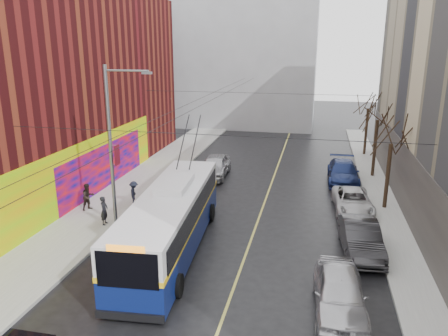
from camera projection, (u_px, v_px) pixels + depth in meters
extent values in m
cube|color=gray|center=(105.00, 210.00, 27.09)|extent=(4.00, 60.00, 0.15)
cube|color=gray|center=(394.00, 234.00, 23.64)|extent=(2.00, 60.00, 0.15)
cube|color=#BFB74C|center=(261.00, 211.00, 27.06)|extent=(0.12, 50.00, 0.01)
cube|color=#E3AD05|center=(55.00, 189.00, 25.08)|extent=(0.08, 28.00, 4.00)
cube|color=#040C92|center=(105.00, 167.00, 30.82)|extent=(0.06, 12.00, 3.20)
cube|color=#4C4742|center=(410.00, 190.00, 24.79)|extent=(0.06, 36.00, 4.00)
cube|color=gray|center=(236.00, 52.00, 55.23)|extent=(20.00, 12.00, 18.00)
cylinder|color=slate|center=(111.00, 149.00, 23.65)|extent=(0.20, 0.20, 9.00)
cube|color=#540C18|center=(117.00, 155.00, 23.66)|extent=(0.04, 0.60, 1.10)
cylinder|color=slate|center=(127.00, 71.00, 22.25)|extent=(2.40, 0.10, 0.10)
cube|color=slate|center=(147.00, 73.00, 22.05)|extent=(0.50, 0.22, 0.12)
cylinder|color=black|center=(182.00, 107.00, 27.37)|extent=(0.02, 60.00, 0.02)
cylinder|color=black|center=(197.00, 107.00, 27.17)|extent=(0.02, 60.00, 0.02)
cylinder|color=black|center=(204.00, 135.00, 18.09)|extent=(18.00, 0.02, 0.02)
cylinder|color=black|center=(257.00, 93.00, 33.12)|extent=(18.00, 0.02, 0.02)
cylinder|color=black|center=(387.00, 177.00, 26.84)|extent=(0.24, 0.24, 4.20)
cylinder|color=black|center=(375.00, 149.00, 33.38)|extent=(0.24, 0.24, 4.48)
cylinder|color=black|center=(366.00, 132.00, 39.97)|extent=(0.24, 0.24, 4.37)
ellipsoid|color=slate|center=(171.00, 99.00, 20.57)|extent=(0.44, 0.20, 0.12)
ellipsoid|color=slate|center=(211.00, 97.00, 22.58)|extent=(0.44, 0.20, 0.12)
ellipsoid|color=slate|center=(140.00, 125.00, 23.07)|extent=(0.44, 0.20, 0.12)
cube|color=#0A1751|center=(171.00, 233.00, 21.72)|extent=(3.53, 12.31, 1.52)
cube|color=silver|center=(170.00, 206.00, 21.33)|extent=(3.53, 12.31, 1.32)
cube|color=yellow|center=(171.00, 219.00, 21.52)|extent=(3.57, 12.35, 0.22)
cube|color=black|center=(127.00, 271.00, 15.58)|extent=(2.32, 0.21, 1.42)
cube|color=black|center=(195.00, 174.00, 27.17)|extent=(2.32, 0.21, 1.21)
cube|color=black|center=(144.00, 207.00, 21.54)|extent=(0.87, 11.11, 1.01)
cube|color=black|center=(197.00, 209.00, 21.18)|extent=(0.87, 11.11, 1.01)
cube|color=silver|center=(175.00, 184.00, 22.07)|extent=(1.64, 3.13, 0.30)
cube|color=black|center=(130.00, 317.00, 16.06)|extent=(2.63, 0.32, 0.30)
cylinder|color=black|center=(116.00, 281.00, 18.17)|extent=(0.38, 1.03, 1.01)
cylinder|color=black|center=(178.00, 286.00, 17.82)|extent=(0.38, 1.03, 1.01)
cylinder|color=black|center=(167.00, 210.00, 25.88)|extent=(0.38, 1.03, 1.01)
cylinder|color=black|center=(211.00, 213.00, 25.53)|extent=(0.38, 1.03, 1.01)
cylinder|color=black|center=(183.00, 141.00, 25.09)|extent=(0.32, 3.51, 2.49)
cylinder|color=black|center=(195.00, 141.00, 25.00)|extent=(0.32, 3.51, 2.49)
imported|color=#BCBCC1|center=(340.00, 293.00, 16.74)|extent=(2.13, 4.92, 1.65)
imported|color=#262528|center=(361.00, 238.00, 21.53)|extent=(2.11, 4.98, 1.60)
imported|color=#BBBABD|center=(353.00, 201.00, 26.92)|extent=(2.55, 4.93, 1.33)
imported|color=navy|center=(343.00, 172.00, 32.52)|extent=(2.25, 5.44, 1.57)
imported|color=#A5A5AA|center=(215.00, 166.00, 33.98)|extent=(2.12, 4.98, 1.68)
imported|color=black|center=(104.00, 210.00, 24.57)|extent=(0.44, 0.63, 1.65)
imported|color=black|center=(88.00, 197.00, 26.73)|extent=(0.96, 1.02, 1.67)
imported|color=black|center=(134.00, 193.00, 27.57)|extent=(0.89, 1.14, 1.55)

